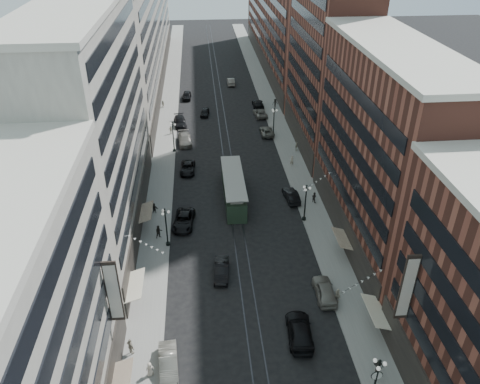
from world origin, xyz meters
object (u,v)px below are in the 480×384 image
object	(u,v)px
car_8	(185,139)
car_10	(291,196)
lamppost_sw_far	(166,226)
pedestrian_extra_2	(163,104)
lamppost_sw_mid	(173,136)
pedestrian_extra_1	(296,146)
car_extra_0	(180,122)
pedestrian_5	(154,208)
pedestrian_extra_0	(131,347)
car_11	(267,131)
car_1	(168,363)
lamppost_se_mid	(274,121)
pedestrian_1	(150,369)
pedestrian_6	(171,130)
pedestrian_2	(159,232)
car_7	(188,168)
car_4	(325,290)
car_9	(187,96)
car_13	(205,112)
lamppost_se_far	(305,201)
pedestrian_7	(314,197)
pedestrian_9	(275,103)
pedestrian_3	(376,369)
streetcar	(234,189)
car_6	(300,331)
lamppost_se_near	(376,380)
car_5	(222,270)
car_14	(231,81)
pedestrian_4	(337,296)
car_extra_1	(260,113)
pedestrian_8	(292,161)

from	to	relation	value
car_8	car_10	world-z (taller)	car_8
lamppost_sw_far	pedestrian_extra_2	bearing A→B (deg)	93.58
lamppost_sw_mid	car_8	size ratio (longest dim) A/B	0.97
pedestrian_extra_1	pedestrian_extra_2	size ratio (longest dim) A/B	1.09
car_8	car_extra_0	distance (m)	8.48
pedestrian_5	pedestrian_extra_0	size ratio (longest dim) A/B	0.81
car_11	car_1	bearing A→B (deg)	72.71
lamppost_se_mid	pedestrian_1	distance (m)	54.93
car_8	pedestrian_6	size ratio (longest dim) A/B	3.52
car_1	pedestrian_2	xyz separation A→B (m)	(-1.99, 20.34, 0.30)
car_7	pedestrian_6	size ratio (longest dim) A/B	3.08
car_4	car_7	xyz separation A→B (m)	(-15.20, 30.20, -0.18)
car_9	pedestrian_6	world-z (taller)	pedestrian_6
car_1	lamppost_sw_far	bearing A→B (deg)	88.03
car_11	car_13	world-z (taller)	car_11
lamppost_se_far	pedestrian_7	world-z (taller)	lamppost_se_far
lamppost_sw_mid	pedestrian_9	world-z (taller)	lamppost_sw_mid
car_4	car_11	distance (m)	43.50
lamppost_se_mid	pedestrian_3	bearing A→B (deg)	-88.64
pedestrian_1	pedestrian_extra_0	distance (m)	3.29
streetcar	car_6	xyz separation A→B (m)	(4.50, -26.64, -0.85)
car_11	pedestrian_5	xyz separation A→B (m)	(-19.44, -25.20, 0.22)
lamppost_se_near	car_extra_0	size ratio (longest dim) A/B	1.00
lamppost_se_mid	car_5	bearing A→B (deg)	-107.31
car_11	car_14	size ratio (longest dim) A/B	1.04
pedestrian_5	pedestrian_extra_0	distance (m)	24.42
car_9	lamppost_sw_mid	bearing A→B (deg)	-90.71
car_9	lamppost_sw_far	bearing A→B (deg)	-88.55
pedestrian_4	pedestrian_5	world-z (taller)	pedestrian_4
car_8	pedestrian_5	bearing A→B (deg)	-105.46
pedestrian_2	pedestrian_extra_2	distance (m)	47.14
lamppost_sw_far	lamppost_se_mid	world-z (taller)	same
pedestrian_9	pedestrian_extra_2	world-z (taller)	pedestrian_9
car_extra_1	car_9	bearing A→B (deg)	-43.02
car_1	pedestrian_extra_0	xyz separation A→B (m)	(-3.61, 1.94, 0.30)
lamppost_sw_far	car_1	xyz separation A→B (m)	(0.83, -18.76, -2.30)
streetcar	car_9	distance (m)	43.87
lamppost_se_mid	car_10	world-z (taller)	lamppost_se_mid
pedestrian_extra_2	pedestrian_7	bearing A→B (deg)	-19.68
pedestrian_extra_0	car_extra_0	bearing A→B (deg)	-44.10
car_7	car_10	size ratio (longest dim) A/B	1.05
car_6	pedestrian_7	world-z (taller)	pedestrian_7
car_6	pedestrian_8	world-z (taller)	pedestrian_8
pedestrian_extra_0	car_14	bearing A→B (deg)	-51.37
car_7	pedestrian_extra_1	xyz separation A→B (m)	(19.06, 5.80, 0.28)
car_8	pedestrian_9	bearing A→B (deg)	34.91
pedestrian_8	car_11	bearing A→B (deg)	-94.07
pedestrian_2	car_extra_1	size ratio (longest dim) A/B	0.37
car_8	pedestrian_extra_0	world-z (taller)	pedestrian_extra_0
streetcar	pedestrian_8	distance (m)	14.01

